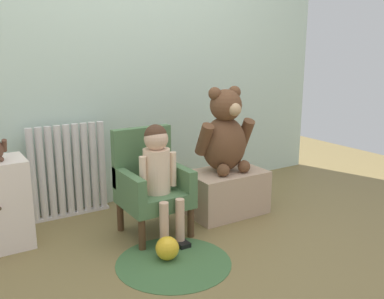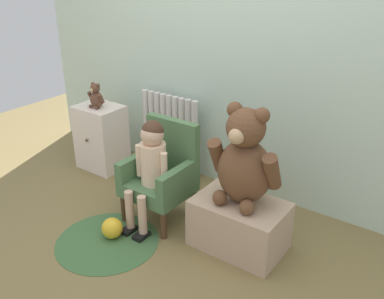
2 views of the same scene
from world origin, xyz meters
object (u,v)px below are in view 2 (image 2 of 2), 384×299
radiator (170,135)px  large_teddy_bear (245,161)px  low_bench (239,224)px  small_teddy_bear (96,97)px  floor_rug (107,241)px  child_armchair (162,173)px  small_dresser (101,137)px  child_figure (151,159)px  toy_ball (112,228)px

radiator → large_teddy_bear: (0.98, -0.53, 0.25)m
radiator → large_teddy_bear: size_ratio=1.10×
low_bench → radiator: bearing=150.4°
small_teddy_bear → floor_rug: bearing=-42.2°
child_armchair → small_teddy_bear: bearing=163.8°
small_dresser → large_teddy_bear: (1.50, -0.26, 0.31)m
child_figure → floor_rug: (-0.09, -0.34, -0.47)m
low_bench → small_teddy_bear: bearing=170.2°
radiator → large_teddy_bear: large_teddy_bear is taller
small_teddy_bear → large_teddy_bear: bearing=-8.9°
large_teddy_bear → child_armchair: bearing=-177.9°
low_bench → floor_rug: bearing=-147.0°
large_teddy_bear → child_figure: bearing=-167.5°
large_teddy_bear → floor_rug: (-0.70, -0.48, -0.58)m
small_dresser → large_teddy_bear: 1.55m
child_armchair → floor_rug: (-0.09, -0.46, -0.33)m
child_armchair → child_figure: bearing=-90.0°
floor_rug → radiator: bearing=105.4°
radiator → low_bench: 1.14m
child_armchair → floor_rug: child_armchair is taller
child_figure → toy_ball: 0.51m
child_figure → toy_ball: child_figure is taller
child_figure → toy_ball: size_ratio=5.35×
large_teddy_bear → small_teddy_bear: (-1.48, 0.23, 0.05)m
child_armchair → small_teddy_bear: size_ratio=3.30×
child_armchair → child_figure: (0.00, -0.11, 0.14)m
low_bench → small_teddy_bear: (-1.48, 0.26, 0.48)m
small_dresser → small_teddy_bear: (0.02, -0.03, 0.36)m
child_armchair → large_teddy_bear: (0.60, 0.02, 0.25)m
child_armchair → small_teddy_bear: (-0.88, 0.25, 0.31)m
low_bench → small_teddy_bear: small_teddy_bear is taller
child_armchair → child_figure: child_figure is taller
small_teddy_bear → low_bench: bearing=-9.8°
small_teddy_bear → floor_rug: small_teddy_bear is taller
large_teddy_bear → low_bench: bearing=-88.3°
radiator → child_figure: (0.37, -0.66, 0.15)m
small_dresser → small_teddy_bear: 0.37m
child_figure → large_teddy_bear: 0.63m
child_armchair → floor_rug: 0.57m
radiator → child_armchair: child_armchair is taller
child_armchair → radiator: bearing=123.9°
radiator → child_figure: 0.77m
child_armchair → toy_ball: bearing=-104.4°
child_armchair → floor_rug: size_ratio=1.04×
radiator → floor_rug: size_ratio=1.02×
child_armchair → low_bench: (0.61, -0.00, -0.17)m
child_figure → low_bench: size_ratio=1.31×
small_dresser → large_teddy_bear: large_teddy_bear is taller
small_dresser → floor_rug: (0.80, -0.74, -0.27)m
radiator → large_teddy_bear: bearing=-28.5°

